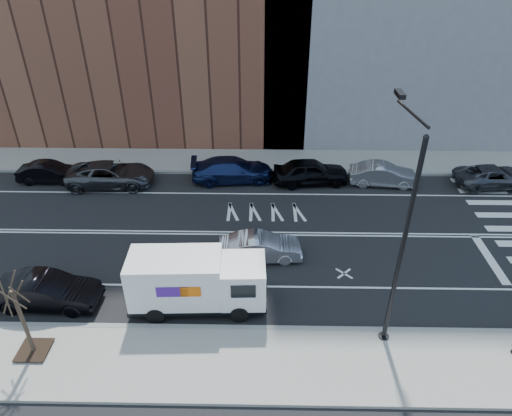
{
  "coord_description": "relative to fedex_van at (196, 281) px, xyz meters",
  "views": [
    {
      "loc": [
        2.0,
        -20.48,
        14.58
      ],
      "look_at": [
        1.63,
        0.41,
        1.4
      ],
      "focal_mm": 32.0,
      "sensor_mm": 36.0,
      "label": 1
    }
  ],
  "objects": [
    {
      "name": "ground",
      "position": [
        0.85,
        5.6,
        -1.42
      ],
      "size": [
        120.0,
        120.0,
        0.0
      ],
      "primitive_type": "plane",
      "color": "black",
      "rests_on": "ground"
    },
    {
      "name": "sidewalk_near",
      "position": [
        0.85,
        -3.2,
        -1.35
      ],
      "size": [
        44.0,
        3.6,
        0.15
      ],
      "primitive_type": "cube",
      "color": "gray",
      "rests_on": "ground"
    },
    {
      "name": "sidewalk_far",
      "position": [
        0.85,
        14.4,
        -1.35
      ],
      "size": [
        44.0,
        3.6,
        0.15
      ],
      "primitive_type": "cube",
      "color": "gray",
      "rests_on": "ground"
    },
    {
      "name": "curb_near",
      "position": [
        0.85,
        -1.4,
        -1.34
      ],
      "size": [
        44.0,
        0.25,
        0.17
      ],
      "primitive_type": "cube",
      "color": "gray",
      "rests_on": "ground"
    },
    {
      "name": "curb_far",
      "position": [
        0.85,
        12.6,
        -1.34
      ],
      "size": [
        44.0,
        0.25,
        0.17
      ],
      "primitive_type": "cube",
      "color": "gray",
      "rests_on": "ground"
    },
    {
      "name": "road_markings",
      "position": [
        0.85,
        5.6,
        -1.42
      ],
      "size": [
        40.0,
        8.6,
        0.01
      ],
      "primitive_type": null,
      "color": "white",
      "rests_on": "ground"
    },
    {
      "name": "streetlight",
      "position": [
        7.85,
        -1.31,
        3.65
      ],
      "size": [
        0.44,
        4.02,
        9.34
      ],
      "color": "black",
      "rests_on": "ground"
    },
    {
      "name": "street_tree",
      "position": [
        -6.15,
        -2.8,
        0.03
      ],
      "size": [
        1.2,
        1.2,
        3.75
      ],
      "color": "black",
      "rests_on": "ground"
    },
    {
      "name": "fedex_van",
      "position": [
        0.0,
        0.0,
        0.0
      ],
      "size": [
        6.01,
        2.29,
        2.71
      ],
      "rotation": [
        0.0,
        0.0,
        0.04
      ],
      "color": "black",
      "rests_on": "ground"
    },
    {
      "name": "far_parked_b",
      "position": [
        -11.12,
        11.3,
        -0.76
      ],
      "size": [
        4.04,
        1.45,
        1.33
      ],
      "primitive_type": "imported",
      "rotation": [
        0.0,
        0.0,
        1.58
      ],
      "color": "black",
      "rests_on": "ground"
    },
    {
      "name": "far_parked_c",
      "position": [
        -6.99,
        10.91,
        -0.66
      ],
      "size": [
        5.66,
        2.86,
        1.53
      ],
      "primitive_type": "imported",
      "rotation": [
        0.0,
        0.0,
        1.63
      ],
      "color": "#434549",
      "rests_on": "ground"
    },
    {
      "name": "far_parked_d",
      "position": [
        0.85,
        11.68,
        -0.65
      ],
      "size": [
        5.55,
        2.68,
        1.56
      ],
      "primitive_type": "imported",
      "rotation": [
        0.0,
        0.0,
        1.67
      ],
      "color": "navy",
      "rests_on": "ground"
    },
    {
      "name": "far_parked_e",
      "position": [
        5.92,
        11.41,
        -0.6
      ],
      "size": [
        5.02,
        2.45,
        1.65
      ],
      "primitive_type": "imported",
      "rotation": [
        0.0,
        0.0,
        1.68
      ],
      "color": "black",
      "rests_on": "ground"
    },
    {
      "name": "far_parked_f",
      "position": [
        10.61,
        11.3,
        -0.71
      ],
      "size": [
        4.44,
        1.87,
        1.43
      ],
      "primitive_type": "imported",
      "rotation": [
        0.0,
        0.0,
        1.49
      ],
      "color": "#9A9B9F",
      "rests_on": "ground"
    },
    {
      "name": "far_parked_g",
      "position": [
        17.65,
        11.24,
        -0.76
      ],
      "size": [
        4.95,
        2.57,
        1.33
      ],
      "primitive_type": "imported",
      "rotation": [
        0.0,
        0.0,
        1.65
      ],
      "color": "#434449",
      "rests_on": "ground"
    },
    {
      "name": "driving_sedan",
      "position": [
        2.74,
        3.44,
        -0.74
      ],
      "size": [
        4.23,
        1.76,
        1.36
      ],
      "primitive_type": "imported",
      "rotation": [
        0.0,
        0.0,
        1.65
      ],
      "color": "silver",
      "rests_on": "ground"
    },
    {
      "name": "near_parked_rear_a",
      "position": [
        -6.65,
        -0.04,
        -0.66
      ],
      "size": [
        4.67,
        1.76,
        1.52
      ],
      "primitive_type": "imported",
      "rotation": [
        0.0,
        0.0,
        1.54
      ],
      "color": "black",
      "rests_on": "ground"
    }
  ]
}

